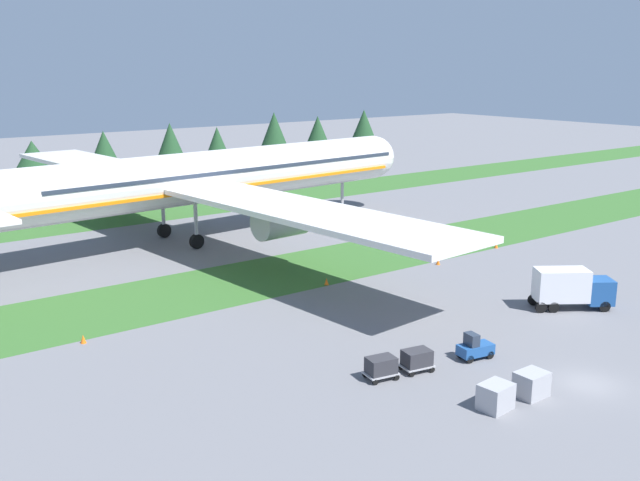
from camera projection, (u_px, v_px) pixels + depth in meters
The scene contains 15 objects.
ground_plane at pixel (588, 384), 48.38m from camera, with size 400.00×400.00×0.00m, color slate.
grass_strip_near at pixel (296, 270), 75.13m from camera, with size 320.00×12.58×0.01m, color #336028.
grass_strip_far at pixel (149, 213), 104.08m from camera, with size 320.00×12.58×0.01m, color #336028.
airliner at pixel (192, 178), 86.34m from camera, with size 68.04×83.56×21.30m.
baggage_tug at pixel (475, 348), 52.40m from camera, with size 2.79×1.75×1.97m.
cargo_dolly_lead at pixel (417, 359), 50.21m from camera, with size 2.43×1.87×1.55m.
cargo_dolly_second at pixel (381, 366), 48.96m from camera, with size 2.43×1.87×1.55m.
catering_truck at pixel (571, 287), 62.94m from camera, with size 7.04×5.82×3.58m.
uld_container_0 at pixel (531, 384), 46.41m from camera, with size 2.00×1.60×1.66m, color #A3A3A8.
uld_container_1 at pixel (496, 397), 44.66m from camera, with size 2.00×1.60×1.67m, color #A3A3A8.
taxiway_marker_0 at pixel (327, 281), 70.09m from camera, with size 0.44×0.44×0.68m, color orange.
taxiway_marker_1 at pixel (496, 245), 84.18m from camera, with size 0.44×0.44×0.69m, color orange.
taxiway_marker_2 at pixel (83, 339), 55.40m from camera, with size 0.44×0.44×0.67m, color orange.
taxiway_marker_3 at pixel (438, 261), 77.20m from camera, with size 0.44×0.44×0.69m, color orange.
distant_tree_line at pixel (126, 143), 137.34m from camera, with size 148.02×11.26×12.21m.
Camera 1 is at (-41.16, -25.10, 20.82)m, focal length 40.51 mm.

